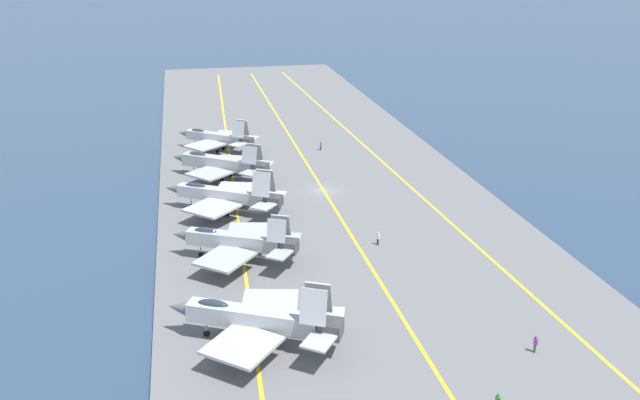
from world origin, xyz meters
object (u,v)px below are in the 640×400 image
at_px(parked_jet_second, 237,241).
at_px(crew_brown_vest, 321,145).
at_px(parked_jet_nearest, 256,318).
at_px(parked_jet_fifth, 217,138).
at_px(crew_purple_vest, 535,343).
at_px(crew_white_vest, 378,238).
at_px(parked_jet_third, 225,195).
at_px(parked_jet_fourth, 220,163).

height_order(parked_jet_second, crew_brown_vest, parked_jet_second).
xyz_separation_m(parked_jet_nearest, parked_jet_fifth, (62.82, -0.31, -0.23)).
height_order(parked_jet_nearest, crew_purple_vest, parked_jet_nearest).
relative_size(parked_jet_second, crew_white_vest, 8.88).
bearing_deg(crew_brown_vest, crew_white_vest, 177.97).
distance_m(crew_brown_vest, crew_purple_vest, 66.35).
bearing_deg(parked_jet_third, crew_purple_vest, -148.08).
bearing_deg(crew_brown_vest, parked_jet_nearest, 162.91).
distance_m(parked_jet_second, crew_brown_vest, 45.92).
relative_size(parked_jet_second, crew_brown_vest, 9.20).
bearing_deg(parked_jet_fourth, crew_purple_vest, -155.83).
bearing_deg(parked_jet_second, crew_brown_vest, -23.85).
height_order(crew_white_vest, crew_purple_vest, crew_white_vest).
bearing_deg(crew_white_vest, crew_brown_vest, -2.03).
relative_size(parked_jet_nearest, parked_jet_third, 0.98).
bearing_deg(parked_jet_second, parked_jet_fourth, -0.29).
bearing_deg(crew_brown_vest, crew_purple_vest, -174.97).
height_order(parked_jet_nearest, parked_jet_second, parked_jet_nearest).
height_order(parked_jet_nearest, crew_brown_vest, parked_jet_nearest).
relative_size(parked_jet_nearest, crew_white_vest, 9.68).
relative_size(crew_brown_vest, crew_purple_vest, 0.97).
relative_size(parked_jet_second, parked_jet_fourth, 0.95).
distance_m(parked_jet_second, parked_jet_third, 15.33).
xyz_separation_m(parked_jet_nearest, crew_purple_vest, (-6.41, -24.17, -1.72)).
xyz_separation_m(crew_white_vest, crew_purple_vest, (-25.11, -7.26, -0.00)).
bearing_deg(parked_jet_second, parked_jet_fifth, -0.65).
bearing_deg(parked_jet_second, crew_white_vest, -86.67).
height_order(parked_jet_fifth, crew_white_vest, parked_jet_fifth).
relative_size(parked_jet_third, crew_brown_vest, 10.19).
relative_size(parked_jet_third, crew_white_vest, 9.84).
bearing_deg(parked_jet_fifth, crew_white_vest, -159.39).
bearing_deg(crew_brown_vest, parked_jet_second, 156.15).
bearing_deg(parked_jet_third, parked_jet_nearest, -179.30).
relative_size(parked_jet_fourth, crew_brown_vest, 9.71).
relative_size(parked_jet_third, crew_purple_vest, 9.85).
relative_size(crew_white_vest, crew_purple_vest, 1.00).
bearing_deg(parked_jet_nearest, parked_jet_third, 0.70).
height_order(parked_jet_third, crew_white_vest, parked_jet_third).
distance_m(parked_jet_third, parked_jet_fifth, 29.79).
distance_m(parked_jet_third, parked_jet_fourth, 14.52).
xyz_separation_m(parked_jet_fourth, parked_jet_fifth, (15.26, -0.36, -0.08)).
relative_size(parked_jet_second, parked_jet_third, 0.90).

